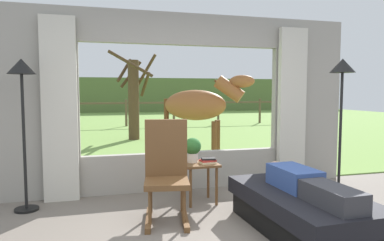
{
  "coord_description": "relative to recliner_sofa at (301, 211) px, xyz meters",
  "views": [
    {
      "loc": [
        -1.26,
        -2.76,
        1.43
      ],
      "look_at": [
        0.0,
        1.8,
        1.05
      ],
      "focal_mm": 33.25,
      "sensor_mm": 36.0,
      "label": 1
    }
  ],
  "objects": [
    {
      "name": "curtain_panel_left",
      "position": [
        -2.45,
        1.77,
        0.98
      ],
      "size": [
        0.44,
        0.1,
        2.4
      ],
      "primitive_type": "cube",
      "color": "beige",
      "rests_on": "ground_plane"
    },
    {
      "name": "distant_hill_ridge",
      "position": [
        -0.76,
        22.65,
        0.98
      ],
      "size": [
        36.0,
        2.0,
        2.4
      ],
      "primitive_type": "cube",
      "color": "#576D3A",
      "rests_on": "ground_plane"
    },
    {
      "name": "pasture_fence_line",
      "position": [
        -0.76,
        11.61,
        0.53
      ],
      "size": [
        16.1,
        0.1,
        1.1
      ],
      "color": "brown",
      "rests_on": "outdoor_pasture_lawn"
    },
    {
      "name": "curtain_panel_right",
      "position": [
        0.93,
        1.77,
        0.98
      ],
      "size": [
        0.44,
        0.1,
        2.4
      ],
      "primitive_type": "cube",
      "color": "beige",
      "rests_on": "ground_plane"
    },
    {
      "name": "back_wall_with_window",
      "position": [
        -0.76,
        1.91,
        1.03
      ],
      "size": [
        5.2,
        0.12,
        2.55
      ],
      "color": "#9E998E",
      "rests_on": "ground_plane"
    },
    {
      "name": "book_stack",
      "position": [
        -0.63,
        1.15,
        0.33
      ],
      "size": [
        0.21,
        0.17,
        0.07
      ],
      "color": "beige",
      "rests_on": "side_table"
    },
    {
      "name": "reclining_person",
      "position": [
        -0.0,
        -0.05,
        0.3
      ],
      "size": [
        0.36,
        1.43,
        0.22
      ],
      "rotation": [
        0.0,
        0.0,
        0.03
      ],
      "color": "#334C8C",
      "rests_on": "recliner_sofa"
    },
    {
      "name": "outdoor_pasture_lawn",
      "position": [
        -0.76,
        12.81,
        -0.21
      ],
      "size": [
        36.0,
        21.68,
        0.02
      ],
      "primitive_type": "cube",
      "color": "#759E47",
      "rests_on": "ground_plane"
    },
    {
      "name": "floor_lamp_left",
      "position": [
        -2.83,
        1.47,
        1.25
      ],
      "size": [
        0.32,
        0.32,
        1.82
      ],
      "color": "black",
      "rests_on": "ground_plane"
    },
    {
      "name": "pasture_tree",
      "position": [
        -0.88,
        7.47,
        1.1
      ],
      "size": [
        1.48,
        1.43,
        2.58
      ],
      "color": "#4C3823",
      "rests_on": "outdoor_pasture_lawn"
    },
    {
      "name": "potted_plant",
      "position": [
        -0.8,
        1.27,
        0.48
      ],
      "size": [
        0.22,
        0.22,
        0.32
      ],
      "color": "silver",
      "rests_on": "side_table"
    },
    {
      "name": "horse",
      "position": [
        -0.02,
        3.59,
        0.94
      ],
      "size": [
        1.73,
        1.23,
        1.73
      ],
      "rotation": [
        0.0,
        0.0,
        -2.1
      ],
      "color": "brown",
      "rests_on": "outdoor_pasture_lawn"
    },
    {
      "name": "rocking_chair",
      "position": [
        -1.25,
        0.74,
        0.33
      ],
      "size": [
        0.57,
        0.75,
        1.12
      ],
      "rotation": [
        0.0,
        0.0,
        -0.18
      ],
      "color": "brown",
      "rests_on": "ground_plane"
    },
    {
      "name": "floor_lamp_right",
      "position": [
        1.08,
        0.82,
        1.28
      ],
      "size": [
        0.32,
        0.32,
        1.86
      ],
      "color": "black",
      "rests_on": "ground_plane"
    },
    {
      "name": "recliner_sofa",
      "position": [
        0.0,
        0.0,
        0.0
      ],
      "size": [
        0.95,
        1.72,
        0.42
      ],
      "rotation": [
        0.0,
        0.0,
        0.03
      ],
      "color": "black",
      "rests_on": "ground_plane"
    },
    {
      "name": "side_table",
      "position": [
        -0.72,
        1.21,
        0.21
      ],
      "size": [
        0.44,
        0.44,
        0.52
      ],
      "color": "brown",
      "rests_on": "ground_plane"
    }
  ]
}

